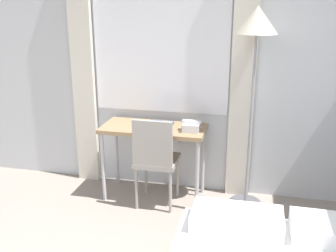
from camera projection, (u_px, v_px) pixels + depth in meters
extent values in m
cube|color=silver|center=(189.00, 64.00, 3.97)|extent=(5.39, 0.05, 2.70)
cube|color=white|center=(160.00, 39.00, 3.92)|extent=(1.40, 0.01, 1.50)
cube|color=beige|center=(83.00, 66.00, 4.15)|extent=(0.24, 0.06, 2.60)
cube|color=beige|center=(244.00, 73.00, 3.80)|extent=(0.24, 0.06, 2.60)
cube|color=#937551|center=(154.00, 129.00, 3.92)|extent=(1.04, 0.48, 0.04)
cylinder|color=#B2B2B7|center=(103.00, 167.00, 3.95)|extent=(0.04, 0.04, 0.73)
cylinder|color=#B2B2B7|center=(197.00, 177.00, 3.75)|extent=(0.04, 0.04, 0.73)
cylinder|color=#B2B2B7|center=(117.00, 153.00, 4.32)|extent=(0.04, 0.04, 0.73)
cylinder|color=#B2B2B7|center=(203.00, 161.00, 4.11)|extent=(0.04, 0.04, 0.73)
cube|color=gray|center=(157.00, 161.00, 3.88)|extent=(0.40, 0.40, 0.05)
cube|color=gray|center=(152.00, 143.00, 3.63)|extent=(0.38, 0.04, 0.44)
cylinder|color=gray|center=(136.00, 189.00, 3.83)|extent=(0.03, 0.03, 0.44)
cylinder|color=gray|center=(170.00, 192.00, 3.76)|extent=(0.03, 0.03, 0.44)
cylinder|color=gray|center=(146.00, 174.00, 4.14)|extent=(0.03, 0.03, 0.44)
cylinder|color=gray|center=(178.00, 177.00, 4.07)|extent=(0.03, 0.03, 0.44)
cube|color=white|center=(237.00, 219.00, 2.71)|extent=(0.62, 0.32, 0.12)
cylinder|color=#4C4C51|center=(245.00, 203.00, 3.97)|extent=(0.32, 0.32, 0.03)
cylinder|color=gray|center=(250.00, 123.00, 3.71)|extent=(0.02, 0.02, 1.66)
cone|color=beige|center=(257.00, 20.00, 3.42)|extent=(0.37, 0.37, 0.24)
cube|color=silver|center=(192.00, 127.00, 3.78)|extent=(0.16, 0.19, 0.08)
cube|color=silver|center=(192.00, 122.00, 3.76)|extent=(0.18, 0.07, 0.02)
cube|color=navy|center=(160.00, 124.00, 3.96)|extent=(0.25, 0.17, 0.02)
cube|color=white|center=(160.00, 123.00, 3.95)|extent=(0.23, 0.16, 0.01)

